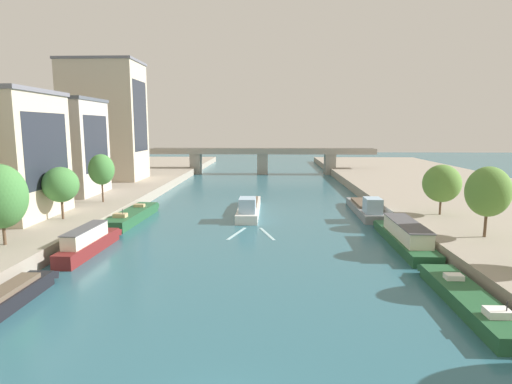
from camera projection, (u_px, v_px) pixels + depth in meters
name	position (u px, v px, depth m)	size (l,w,h in m)	color
quay_left	(50.00, 195.00, 73.43)	(36.00, 170.00, 1.66)	gray
quay_right	(472.00, 198.00, 70.94)	(36.00, 170.00, 1.66)	gray
barge_midriver	(249.00, 207.00, 61.57)	(3.01, 16.99, 3.16)	silver
wake_behind_barge	(252.00, 234.00, 50.12)	(5.60, 5.88, 0.03)	#A0CCD6
moored_boat_left_downstream	(89.00, 242.00, 42.17)	(2.31, 11.84, 2.79)	maroon
moored_boat_left_near	(132.00, 215.00, 57.12)	(3.46, 15.04, 2.45)	#235633
moored_boat_right_midway	(468.00, 299.00, 29.59)	(2.79, 13.77, 2.18)	#235633
moored_boat_right_upstream	(405.00, 236.00, 44.83)	(3.12, 16.21, 2.69)	#235633
moored_boat_right_far	(365.00, 208.00, 61.22)	(3.16, 16.07, 3.14)	gray
tree_left_distant	(1.00, 196.00, 38.74)	(4.65, 4.65, 7.57)	brown
tree_left_past_mid	(61.00, 185.00, 49.89)	(4.14, 4.14, 6.25)	brown
tree_left_midway	(101.00, 170.00, 61.32)	(3.69, 3.69, 7.04)	brown
tree_right_second	(488.00, 192.00, 41.54)	(4.28, 4.28, 7.09)	brown
tree_right_far	(442.00, 183.00, 52.51)	(4.62, 4.62, 6.30)	brown
building_left_middle	(58.00, 147.00, 68.48)	(13.04, 11.48, 15.51)	#BCB2A8
building_left_far_end	(105.00, 121.00, 87.54)	(15.50, 11.23, 24.39)	beige
bridge_far	(262.00, 158.00, 113.99)	(60.37, 4.40, 6.94)	gray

